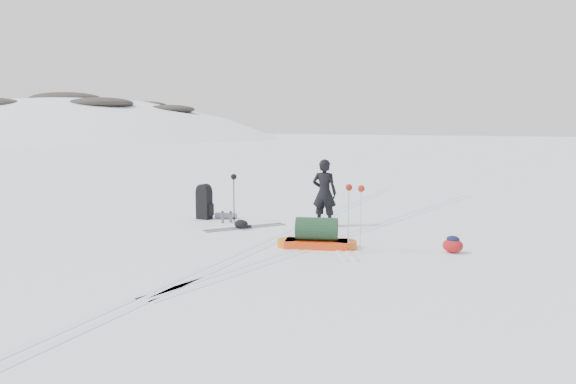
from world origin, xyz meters
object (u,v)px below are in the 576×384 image
(skier, at_px, (324,193))
(ski_poles_black, at_px, (234,183))
(expedition_rucksack, at_px, (207,203))
(pulk_sled, at_px, (317,236))

(skier, relative_size, ski_poles_black, 1.34)
(skier, height_order, expedition_rucksack, skier)
(pulk_sled, bearing_deg, expedition_rucksack, 136.44)
(expedition_rucksack, bearing_deg, pulk_sled, -22.95)
(ski_poles_black, bearing_deg, pulk_sled, -22.91)
(pulk_sled, height_order, ski_poles_black, ski_poles_black)
(skier, xyz_separation_m, expedition_rucksack, (-3.10, -0.46, -0.39))
(skier, distance_m, expedition_rucksack, 3.16)
(skier, bearing_deg, expedition_rucksack, 1.63)
(pulk_sled, xyz_separation_m, expedition_rucksack, (-3.91, 1.73, 0.19))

